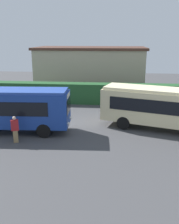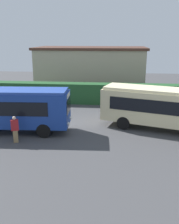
{
  "view_description": "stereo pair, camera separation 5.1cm",
  "coord_description": "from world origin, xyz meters",
  "px_view_note": "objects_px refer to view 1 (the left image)",
  "views": [
    {
      "loc": [
        4.27,
        -18.32,
        6.75
      ],
      "look_at": [
        2.46,
        -0.41,
        1.46
      ],
      "focal_mm": 41.1,
      "sensor_mm": 36.0,
      "label": 1
    },
    {
      "loc": [
        4.32,
        -18.31,
        6.75
      ],
      "look_at": [
        2.46,
        -0.41,
        1.46
      ],
      "focal_mm": 41.1,
      "sensor_mm": 36.0,
      "label": 2
    }
  ],
  "objects_px": {
    "traffic_cone": "(13,106)",
    "person_left": "(15,129)",
    "bus_cream": "(168,107)",
    "person_center": "(174,109)",
    "bus_blue": "(10,108)"
  },
  "relations": [
    {
      "from": "person_left",
      "to": "person_center",
      "type": "relative_size",
      "value": 0.99
    },
    {
      "from": "traffic_cone",
      "to": "person_left",
      "type": "bearing_deg",
      "value": -67.0
    },
    {
      "from": "bus_cream",
      "to": "traffic_cone",
      "type": "relative_size",
      "value": 16.74
    },
    {
      "from": "bus_cream",
      "to": "person_center",
      "type": "xyz_separation_m",
      "value": [
        1.0,
        2.6,
        -0.85
      ]
    },
    {
      "from": "bus_blue",
      "to": "bus_cream",
      "type": "relative_size",
      "value": 0.88
    },
    {
      "from": "bus_cream",
      "to": "person_center",
      "type": "bearing_deg",
      "value": 86.55
    },
    {
      "from": "bus_cream",
      "to": "person_center",
      "type": "relative_size",
      "value": 5.52
    },
    {
      "from": "bus_cream",
      "to": "traffic_cone",
      "type": "xyz_separation_m",
      "value": [
        -13.83,
        4.71,
        -1.51
      ]
    },
    {
      "from": "bus_cream",
      "to": "person_center",
      "type": "height_order",
      "value": "bus_cream"
    },
    {
      "from": "bus_blue",
      "to": "person_left",
      "type": "xyz_separation_m",
      "value": [
        1.08,
        -1.93,
        -0.88
      ]
    },
    {
      "from": "bus_blue",
      "to": "bus_cream",
      "type": "height_order",
      "value": "bus_blue"
    },
    {
      "from": "person_left",
      "to": "traffic_cone",
      "type": "bearing_deg",
      "value": -179.06
    },
    {
      "from": "bus_blue",
      "to": "bus_cream",
      "type": "distance_m",
      "value": 11.57
    },
    {
      "from": "person_left",
      "to": "bus_blue",
      "type": "bearing_deg",
      "value": -172.89
    },
    {
      "from": "person_center",
      "to": "traffic_cone",
      "type": "height_order",
      "value": "person_center"
    }
  ]
}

